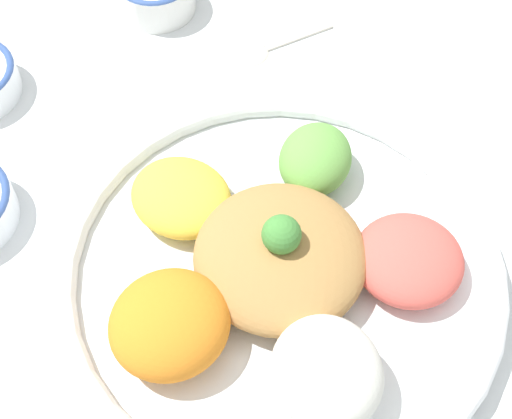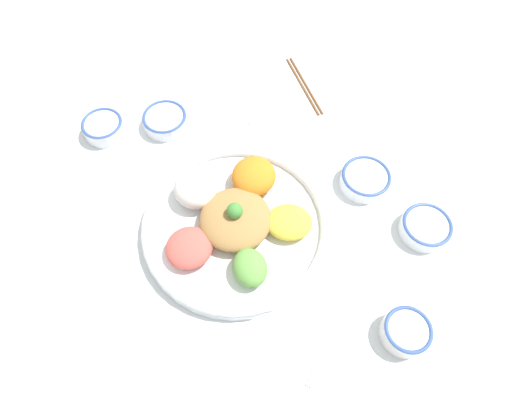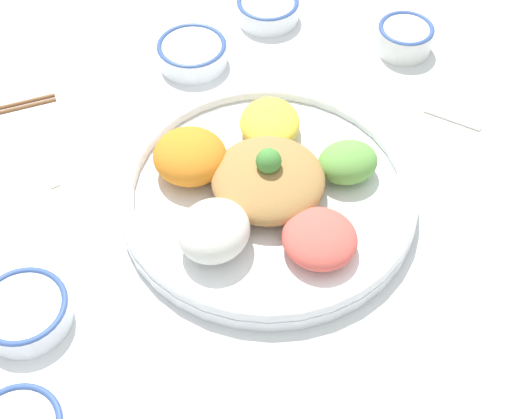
# 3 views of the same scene
# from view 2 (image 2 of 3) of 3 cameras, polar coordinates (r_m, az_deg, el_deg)

# --- Properties ---
(ground_plane) EXTENTS (2.40, 2.40, 0.00)m
(ground_plane) POSITION_cam_2_polar(r_m,az_deg,el_deg) (0.88, -3.04, -3.63)
(ground_plane) COLOR white
(salad_platter) EXTENTS (0.38, 0.38, 0.10)m
(salad_platter) POSITION_cam_2_polar(r_m,az_deg,el_deg) (0.86, -2.79, -1.63)
(salad_platter) COLOR white
(salad_platter) RESTS_ON ground_plane
(sauce_bowl_red) EXTENTS (0.10, 0.10, 0.03)m
(sauce_bowl_red) POSITION_cam_2_polar(r_m,az_deg,el_deg) (0.93, 21.67, -2.20)
(sauce_bowl_red) COLOR white
(sauce_bowl_red) RESTS_ON ground_plane
(rice_bowl_blue) EXTENTS (0.11, 0.11, 0.04)m
(rice_bowl_blue) POSITION_cam_2_polar(r_m,az_deg,el_deg) (0.95, 14.35, 3.96)
(rice_bowl_blue) COLOR white
(rice_bowl_blue) RESTS_ON ground_plane
(sauce_bowl_dark) EXTENTS (0.09, 0.09, 0.04)m
(sauce_bowl_dark) POSITION_cam_2_polar(r_m,az_deg,el_deg) (1.07, -19.69, 10.30)
(sauce_bowl_dark) COLOR white
(sauce_bowl_dark) RESTS_ON ground_plane
(rice_bowl_plain) EXTENTS (0.10, 0.10, 0.03)m
(rice_bowl_plain) POSITION_cam_2_polar(r_m,az_deg,el_deg) (1.05, -12.02, 11.58)
(rice_bowl_plain) COLOR white
(rice_bowl_plain) RESTS_ON ground_plane
(sauce_bowl_far) EXTENTS (0.09, 0.09, 0.04)m
(sauce_bowl_far) POSITION_cam_2_polar(r_m,az_deg,el_deg) (0.83, 19.35, -15.11)
(sauce_bowl_far) COLOR white
(sauce_bowl_far) RESTS_ON ground_plane
(chopsticks_pair_near) EXTENTS (0.05, 0.21, 0.01)m
(chopsticks_pair_near) POSITION_cam_2_polar(r_m,az_deg,el_deg) (1.13, 6.45, 16.17)
(chopsticks_pair_near) COLOR brown
(chopsticks_pair_near) RESTS_ON ground_plane
(serving_spoon_main) EXTENTS (0.10, 0.11, 0.01)m
(serving_spoon_main) POSITION_cam_2_polar(r_m,az_deg,el_deg) (0.82, 9.47, -17.38)
(serving_spoon_main) COLOR beige
(serving_spoon_main) RESTS_ON ground_plane
(serving_spoon_extra) EXTENTS (0.12, 0.07, 0.01)m
(serving_spoon_extra) POSITION_cam_2_polar(r_m,az_deg,el_deg) (1.04, -1.03, 11.29)
(serving_spoon_extra) COLOR beige
(serving_spoon_extra) RESTS_ON ground_plane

